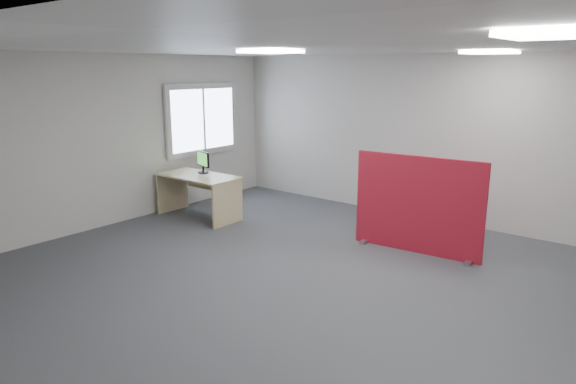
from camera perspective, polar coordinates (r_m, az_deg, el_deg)
The scene contains 9 objects.
floor at distance 5.78m, azimuth 6.59°, elevation -11.80°, with size 9.00×9.00×0.00m, color #4B4E52.
ceiling at distance 5.23m, azimuth 7.43°, elevation 15.99°, with size 9.00×7.00×0.02m, color white.
wall_back at distance 8.49m, azimuth 19.56°, elevation 5.24°, with size 9.00×0.02×2.70m, color silver.
wall_left at distance 8.56m, azimuth -19.67°, elevation 5.30°, with size 0.02×7.00×2.70m, color silver.
window at distance 9.69m, azimuth -9.44°, elevation 7.98°, with size 0.06×1.70×1.30m.
ceiling_lights at distance 5.66m, azimuth 14.05°, elevation 15.22°, with size 4.10×4.10×0.04m.
red_divider at distance 7.16m, azimuth 14.20°, elevation -1.49°, with size 1.78×0.30×1.34m.
second_desk at distance 8.76m, azimuth -9.74°, elevation 0.70°, with size 1.43×0.71×0.73m.
monitor_second at distance 8.84m, azimuth -9.45°, elevation 3.42°, with size 0.40×0.18×0.37m.
Camera 1 is at (2.72, -4.46, 2.48)m, focal length 32.00 mm.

